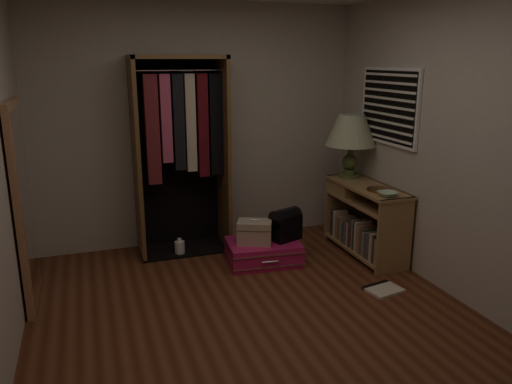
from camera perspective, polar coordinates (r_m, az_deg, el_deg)
ground at (r=4.07m, az=0.39°, el=-14.68°), size 4.00×4.00×0.00m
room_walls at (r=3.64m, az=1.33°, el=6.87°), size 3.52×4.02×2.60m
console_bookshelf at (r=5.39m, az=12.19°, el=-2.83°), size 0.42×1.12×0.75m
open_wardrobe at (r=5.25m, az=-8.50°, el=5.91°), size 0.95×0.50×2.05m
floor_mirror at (r=4.51m, az=-25.02°, el=-1.38°), size 0.06×0.80×1.70m
pink_suitcase at (r=5.11m, az=0.84°, el=-6.87°), size 0.78×0.60×0.22m
train_case at (r=4.99m, az=-0.16°, el=-4.58°), size 0.41×0.35×0.25m
black_bag at (r=5.08m, az=3.38°, el=-3.64°), size 0.35×0.28×0.33m
table_lamp at (r=5.51m, az=10.82°, el=6.79°), size 0.64×0.64×0.69m
brass_tray at (r=5.09m, az=13.95°, el=0.26°), size 0.34×0.34×0.01m
ceramic_bowl at (r=4.89m, az=14.81°, el=-0.23°), size 0.19×0.19×0.04m
white_jug at (r=5.36m, az=-8.71°, el=-6.33°), size 0.13×0.13×0.18m
floor_book at (r=4.70m, az=14.23°, el=-10.67°), size 0.34×0.30×0.03m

